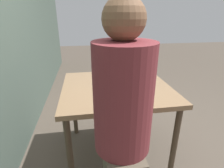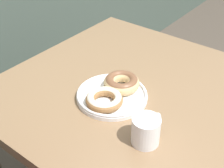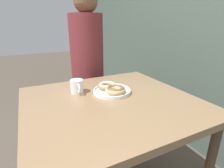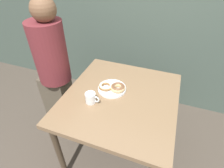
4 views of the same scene
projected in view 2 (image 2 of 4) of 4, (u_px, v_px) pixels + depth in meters
dining_table at (140, 109)px, 1.17m from camera, size 0.92×0.99×0.78m
donut_plate at (113, 92)px, 1.07m from camera, size 0.25×0.25×0.06m
coffee_mug at (146, 130)px, 0.89m from camera, size 0.12×0.08×0.09m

